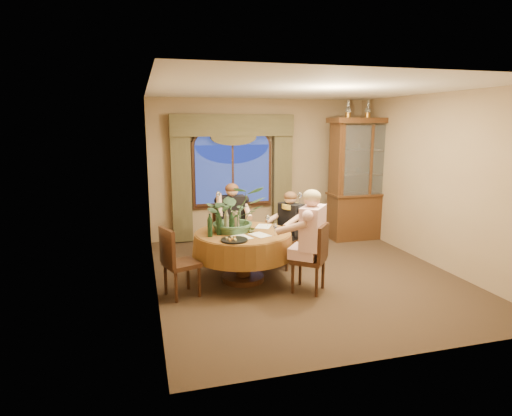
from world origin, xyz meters
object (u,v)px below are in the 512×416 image
object	(u,v)px
chair_right	(308,258)
chair_back_right	(286,238)
person_scarf	(291,229)
wine_bottle_2	(218,219)
person_back	(232,222)
dining_table	(243,256)
wine_bottle_0	(210,225)
wine_bottle_1	(226,221)
wine_bottle_4	(210,222)
stoneware_vase	(235,221)
oil_lamp_left	(348,109)
chair_front_left	(182,262)
oil_lamp_center	(368,109)
chair_back	(227,234)
person_pink	(312,241)
wine_bottle_3	(219,223)
olive_bowl	(250,230)
wine_bottle_5	(232,223)
china_cabinet	(364,179)
oil_lamp_right	(387,109)
centerpiece_plant	(234,191)

from	to	relation	value
chair_right	chair_back_right	bearing A→B (deg)	36.09
person_scarf	wine_bottle_2	world-z (taller)	person_scarf
person_back	person_scarf	bearing A→B (deg)	150.72
dining_table	wine_bottle_0	world-z (taller)	wine_bottle_0
wine_bottle_2	wine_bottle_1	bearing A→B (deg)	-45.71
chair_right	person_back	world-z (taller)	person_back
dining_table	wine_bottle_4	xyz separation A→B (m)	(-0.48, 0.07, 0.54)
person_back	wine_bottle_0	bearing A→B (deg)	66.72
chair_back_right	stoneware_vase	size ratio (longest dim) A/B	3.39
chair_right	oil_lamp_left	bearing A→B (deg)	2.57
chair_front_left	wine_bottle_1	bearing A→B (deg)	101.31
chair_right	stoneware_vase	size ratio (longest dim) A/B	3.39
oil_lamp_left	person_back	distance (m)	3.22
oil_lamp_center	chair_back	size ratio (longest dim) A/B	0.35
chair_right	person_pink	distance (m)	0.25
wine_bottle_0	person_back	bearing A→B (deg)	63.72
oil_lamp_left	dining_table	bearing A→B (deg)	-145.40
chair_right	wine_bottle_3	world-z (taller)	wine_bottle_3
chair_right	wine_bottle_3	size ratio (longest dim) A/B	2.91
wine_bottle_4	wine_bottle_3	bearing A→B (deg)	-48.27
wine_bottle_0	olive_bowl	bearing A→B (deg)	9.50
oil_lamp_center	wine_bottle_4	xyz separation A→B (m)	(-3.42, -1.67, -1.68)
chair_front_left	wine_bottle_5	size ratio (longest dim) A/B	2.91
dining_table	wine_bottle_3	world-z (taller)	wine_bottle_3
oil_lamp_left	wine_bottle_0	bearing A→B (deg)	-148.35
olive_bowl	chair_back	bearing A→B (deg)	97.73
chair_front_left	olive_bowl	bearing A→B (deg)	86.94
wine_bottle_1	wine_bottle_4	bearing A→B (deg)	-175.88
wine_bottle_5	wine_bottle_0	bearing A→B (deg)	-174.53
china_cabinet	oil_lamp_right	distance (m)	1.45
person_pink	wine_bottle_0	size ratio (longest dim) A/B	4.40
chair_right	stoneware_vase	bearing A→B (deg)	86.67
dining_table	wine_bottle_2	size ratio (longest dim) A/B	4.57
stoneware_vase	wine_bottle_3	xyz separation A→B (m)	(-0.28, -0.21, 0.02)
oil_lamp_center	wine_bottle_0	xyz separation A→B (m)	(-3.45, -1.87, -1.68)
chair_front_left	wine_bottle_1	distance (m)	0.94
chair_back_right	chair_back	world-z (taller)	same
chair_back_right	wine_bottle_1	world-z (taller)	wine_bottle_1
wine_bottle_3	oil_lamp_left	bearing A→B (deg)	31.86
oil_lamp_right	wine_bottle_0	size ratio (longest dim) A/B	1.03
chair_back_right	olive_bowl	world-z (taller)	chair_back_right
wine_bottle_3	wine_bottle_4	world-z (taller)	same
stoneware_vase	wine_bottle_0	bearing A→B (deg)	-145.74
chair_back	wine_bottle_5	bearing A→B (deg)	79.66
china_cabinet	chair_right	world-z (taller)	china_cabinet
chair_right	chair_front_left	distance (m)	1.75
stoneware_vase	wine_bottle_1	xyz separation A→B (m)	(-0.14, -0.07, 0.02)
wine_bottle_2	centerpiece_plant	bearing A→B (deg)	-17.03
chair_right	wine_bottle_4	distance (m)	1.51
dining_table	olive_bowl	distance (m)	0.41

